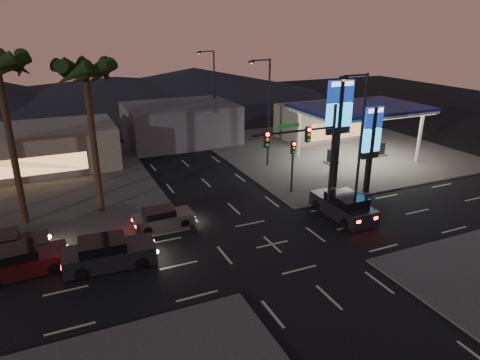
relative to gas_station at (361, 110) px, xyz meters
name	(u,v)px	position (x,y,z in m)	size (l,w,h in m)	color
ground	(272,244)	(-16.00, -12.00, -5.08)	(140.00, 140.00, 0.00)	black
corner_lot_ne	(332,150)	(0.00, 4.00, -5.02)	(24.00, 24.00, 0.12)	#47443F
corner_lot_nw	(0,195)	(-32.00, 4.00, -5.02)	(24.00, 24.00, 0.12)	#47443F
gas_station	(361,110)	(0.00, 0.00, 0.00)	(12.20, 8.20, 5.47)	silver
convenience_store	(323,121)	(2.00, 9.00, -3.08)	(10.00, 6.00, 4.00)	#726B5B
pylon_sign_tall	(339,115)	(-7.50, -6.50, 1.31)	(2.20, 0.35, 9.00)	black
pylon_sign_short	(372,137)	(-5.00, -7.50, -0.42)	(1.60, 0.35, 7.00)	black
traffic_signal_mast	(311,149)	(-12.24, -10.01, 0.15)	(6.10, 0.39, 8.00)	black
pedestal_signal	(293,158)	(-10.50, -5.02, -2.16)	(0.32, 0.39, 4.30)	black
streetlight_near	(358,140)	(-9.21, -11.00, 0.64)	(2.14, 0.25, 10.00)	black
streetlight_mid	(267,107)	(-9.21, 2.00, 0.64)	(2.14, 0.25, 10.00)	black
streetlight_far	(213,88)	(-9.21, 16.00, 0.64)	(2.14, 0.25, 10.00)	black
palm_a	(86,80)	(-25.00, -2.50, 4.35)	(4.41, 4.41, 10.86)	black
building_far_west	(25,150)	(-30.00, 10.00, -3.08)	(16.00, 8.00, 4.00)	#726B5B
building_far_mid	(180,123)	(-14.00, 14.00, -2.88)	(12.00, 9.00, 4.40)	#4C4C51
hill_right	(194,81)	(-1.00, 48.00, -2.58)	(50.00, 50.00, 5.00)	black
hill_center	(115,88)	(-16.00, 48.00, -3.08)	(60.00, 60.00, 4.00)	black
car_lane_a_front	(108,253)	(-25.59, -10.39, -4.30)	(5.25, 2.43, 1.68)	black
car_lane_a_mid	(20,262)	(-30.07, -9.26, -4.34)	(4.97, 2.32, 1.59)	#330E11
car_lane_b_front	(162,218)	(-21.56, -6.77, -4.47)	(4.12, 1.81, 1.33)	#4C4C4E
car_lane_b_mid	(2,249)	(-31.09, -7.34, -4.32)	(5.04, 2.18, 1.63)	black
suv_station	(343,206)	(-9.50, -10.45, -4.27)	(2.31, 5.25, 1.74)	black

